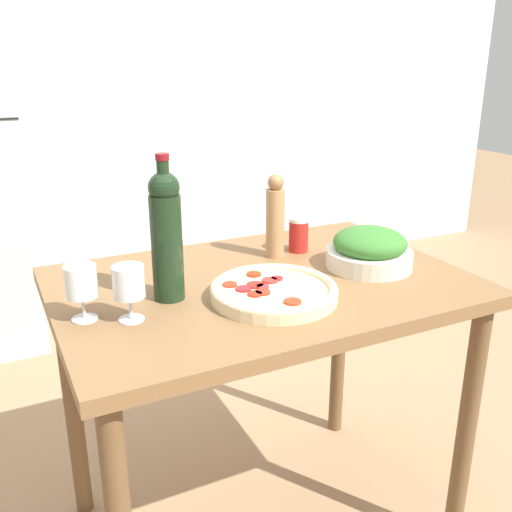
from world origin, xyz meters
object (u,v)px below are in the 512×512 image
wine_glass_far (81,284)px  pepper_mill (275,218)px  wine_bottle (166,233)px  homemade_pizza (274,291)px  salad_bowl (369,250)px  salt_canister (299,235)px  wine_glass_near (129,285)px

wine_glass_far → pepper_mill: pepper_mill is taller
wine_bottle → homemade_pizza: (0.25, -0.12, -0.16)m
wine_bottle → salad_bowl: wine_bottle is taller
wine_bottle → salad_bowl: (0.62, -0.04, -0.12)m
homemade_pizza → salt_canister: salt_canister is taller
wine_glass_near → wine_bottle: bearing=35.1°
pepper_mill → salad_bowl: bearing=-45.6°
pepper_mill → salad_bowl: pepper_mill is taller
wine_glass_near → homemade_pizza: wine_glass_near is taller
wine_glass_near → pepper_mill: size_ratio=0.53×
wine_glass_near → wine_glass_far: bearing=152.3°
wine_glass_near → salt_canister: 0.68m
wine_bottle → salt_canister: bearing=20.1°
wine_bottle → salt_canister: wine_bottle is taller
salad_bowl → homemade_pizza: 0.38m
wine_bottle → homemade_pizza: wine_bottle is taller
wine_glass_far → salad_bowl: bearing=-0.3°
salad_bowl → wine_glass_near: bearing=-176.3°
wine_glass_near → salt_canister: size_ratio=1.23×
wine_bottle → salt_canister: (0.50, 0.18, -0.12)m
pepper_mill → salt_canister: bearing=5.8°
salt_canister → wine_bottle: bearing=-159.9°
wine_glass_near → salad_bowl: bearing=3.7°
salt_canister → wine_glass_near: bearing=-156.6°
wine_glass_far → pepper_mill: size_ratio=0.53×
wine_glass_far → salt_canister: (0.72, 0.22, -0.04)m
salad_bowl → salt_canister: bearing=117.8°
salad_bowl → homemade_pizza: bearing=-167.2°
pepper_mill → salt_canister: 0.12m
wine_glass_near → pepper_mill: 0.59m
wine_glass_near → salt_canister: wine_glass_near is taller
wine_bottle → salt_canister: size_ratio=3.37×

